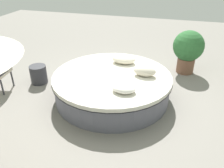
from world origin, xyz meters
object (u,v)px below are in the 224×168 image
at_px(throw_pillow_1, 145,71).
at_px(throw_pillow_2, 124,59).
at_px(planter, 188,49).
at_px(side_table, 39,74).
at_px(round_bed, 112,86).
at_px(throw_pillow_0, 124,88).
at_px(patio_chair, 0,69).

xyz_separation_m(throw_pillow_1, throw_pillow_2, (0.59, -0.54, -0.01)).
height_order(throw_pillow_2, planter, planter).
bearing_deg(throw_pillow_2, planter, -142.61).
relative_size(planter, side_table, 2.55).
distance_m(round_bed, throw_pillow_2, 0.79).
relative_size(throw_pillow_1, side_table, 1.03).
height_order(throw_pillow_0, patio_chair, patio_chair).
height_order(throw_pillow_0, throw_pillow_1, throw_pillow_1).
bearing_deg(throw_pillow_2, throw_pillow_0, 103.28).
relative_size(round_bed, planter, 2.24).
xyz_separation_m(round_bed, throw_pillow_1, (-0.69, -0.15, 0.39)).
height_order(round_bed, patio_chair, patio_chair).
distance_m(throw_pillow_0, planter, 2.72).
bearing_deg(round_bed, throw_pillow_2, -98.27).
height_order(planter, side_table, planter).
bearing_deg(patio_chair, throw_pillow_0, -101.55).
xyz_separation_m(planter, side_table, (3.56, 1.65, -0.45)).
distance_m(throw_pillow_0, patio_chair, 3.01).
xyz_separation_m(round_bed, patio_chair, (2.59, 0.38, 0.27)).
relative_size(round_bed, side_table, 5.70).
relative_size(throw_pillow_0, throw_pillow_1, 0.97).
bearing_deg(patio_chair, planter, -69.06).
distance_m(round_bed, patio_chair, 2.63).
bearing_deg(throw_pillow_0, side_table, -18.59).
xyz_separation_m(throw_pillow_0, side_table, (2.38, -0.80, -0.42)).
bearing_deg(round_bed, patio_chair, 8.44).
relative_size(throw_pillow_0, patio_chair, 0.47).
xyz_separation_m(patio_chair, side_table, (-0.62, -0.56, -0.33)).
height_order(round_bed, side_table, round_bed).
relative_size(round_bed, patio_chair, 2.66).
distance_m(throw_pillow_1, planter, 1.90).
bearing_deg(throw_pillow_2, throw_pillow_1, 137.61).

